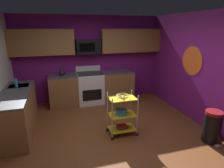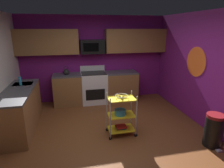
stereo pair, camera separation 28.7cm
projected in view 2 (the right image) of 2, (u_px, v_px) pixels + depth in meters
name	position (u px, v px, depth m)	size (l,w,h in m)	color
floor	(110.00, 138.00, 4.04)	(4.40, 4.80, 0.04)	brown
wall_back	(94.00, 59.00, 5.94)	(4.52, 0.06, 2.60)	#751970
wall_right	(211.00, 73.00, 4.12)	(0.06, 4.80, 2.60)	#751970
wall_flower_decal	(196.00, 62.00, 4.55)	(0.71, 0.71, 0.00)	#E5591E
counter_run	(69.00, 95.00, 5.19)	(3.47, 2.52, 0.92)	brown
oven_range	(94.00, 87.00, 5.86)	(0.76, 0.65, 1.10)	white
upper_cabinets	(95.00, 41.00, 5.61)	(4.40, 0.33, 0.70)	brown
microwave	(92.00, 47.00, 5.61)	(0.70, 0.39, 0.40)	black
rolling_cart	(121.00, 115.00, 4.05)	(0.62, 0.39, 0.91)	silver
fruit_bowl	(122.00, 96.00, 3.93)	(0.27, 0.27, 0.07)	silver
mixing_bowl_large	(120.00, 112.00, 4.03)	(0.25, 0.25, 0.11)	#338CBF
book_stack	(121.00, 127.00, 4.14)	(0.23, 0.20, 0.06)	#1E4C8C
kettle	(66.00, 72.00, 5.54)	(0.21, 0.18, 0.26)	black
dish_soap_bottle	(20.00, 81.00, 4.51)	(0.06, 0.06, 0.20)	#2D8CBF
trash_can	(214.00, 130.00, 3.68)	(0.34, 0.42, 0.66)	black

